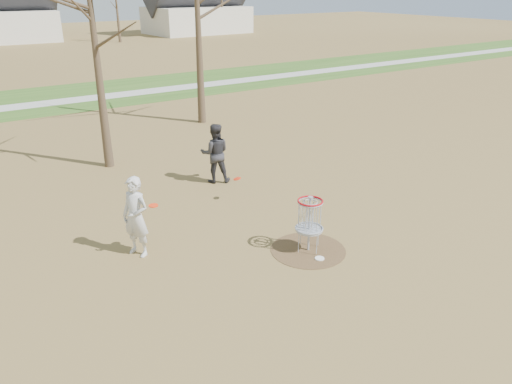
# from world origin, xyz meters

# --- Properties ---
(ground) EXTENTS (160.00, 160.00, 0.00)m
(ground) POSITION_xyz_m (0.00, 0.00, 0.00)
(ground) COLOR brown
(ground) RESTS_ON ground
(green_band) EXTENTS (160.00, 8.00, 0.01)m
(green_band) POSITION_xyz_m (0.00, 21.00, 0.01)
(green_band) COLOR #2D5119
(green_band) RESTS_ON ground
(footpath) EXTENTS (160.00, 1.50, 0.01)m
(footpath) POSITION_xyz_m (0.00, 20.00, 0.01)
(footpath) COLOR #9E9E99
(footpath) RESTS_ON green_band
(dirt_circle) EXTENTS (1.80, 1.80, 0.01)m
(dirt_circle) POSITION_xyz_m (0.00, 0.00, 0.01)
(dirt_circle) COLOR #47331E
(dirt_circle) RESTS_ON ground
(player_standing) EXTENTS (0.74, 0.84, 1.92)m
(player_standing) POSITION_xyz_m (-3.42, 2.07, 0.96)
(player_standing) COLOR silver
(player_standing) RESTS_ON ground
(player_throwing) EXTENTS (1.15, 1.06, 1.90)m
(player_throwing) POSITION_xyz_m (0.37, 5.15, 0.95)
(player_throwing) COLOR #2C2B30
(player_throwing) RESTS_ON ground
(disc_grounded) EXTENTS (0.22, 0.22, 0.02)m
(disc_grounded) POSITION_xyz_m (-0.05, -0.48, 0.02)
(disc_grounded) COLOR white
(disc_grounded) RESTS_ON dirt_circle
(discs_in_play) EXTENTS (3.38, 1.73, 0.57)m
(discs_in_play) POSITION_xyz_m (-1.39, 2.69, 0.95)
(discs_in_play) COLOR #FF2C0D
(discs_in_play) RESTS_ON ground
(disc_golf_basket) EXTENTS (0.64, 0.64, 1.35)m
(disc_golf_basket) POSITION_xyz_m (0.00, 0.00, 0.91)
(disc_golf_basket) COLOR #9EA3AD
(disc_golf_basket) RESTS_ON ground
(houses_row) EXTENTS (56.51, 10.01, 7.26)m
(houses_row) POSITION_xyz_m (4.32, 52.56, 3.52)
(houses_row) COLOR silver
(houses_row) RESTS_ON ground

